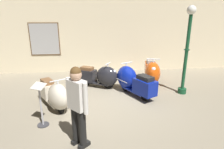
{
  "coord_description": "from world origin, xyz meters",
  "views": [
    {
      "loc": [
        -0.52,
        -5.19,
        2.51
      ],
      "look_at": [
        0.12,
        1.09,
        0.58
      ],
      "focal_mm": 29.4,
      "sensor_mm": 36.0,
      "label": 1
    }
  ],
  "objects_px": {
    "visitor_0": "(78,102)",
    "info_stanchion": "(41,109)",
    "scooter_1": "(101,76)",
    "scooter_3": "(152,72)",
    "scooter_2": "(132,80)",
    "lamppost": "(187,48)",
    "scooter_0": "(55,95)"
  },
  "relations": [
    {
      "from": "scooter_3",
      "to": "scooter_2",
      "type": "bearing_deg",
      "value": -35.0
    },
    {
      "from": "scooter_2",
      "to": "lamppost",
      "type": "distance_m",
      "value": 2.09
    },
    {
      "from": "lamppost",
      "to": "scooter_2",
      "type": "bearing_deg",
      "value": 175.35
    },
    {
      "from": "scooter_0",
      "to": "lamppost",
      "type": "distance_m",
      "value": 4.39
    },
    {
      "from": "scooter_1",
      "to": "info_stanchion",
      "type": "relative_size",
      "value": 1.48
    },
    {
      "from": "scooter_0",
      "to": "scooter_3",
      "type": "distance_m",
      "value": 3.82
    },
    {
      "from": "scooter_0",
      "to": "scooter_3",
      "type": "height_order",
      "value": "scooter_3"
    },
    {
      "from": "scooter_2",
      "to": "visitor_0",
      "type": "distance_m",
      "value": 3.08
    },
    {
      "from": "lamppost",
      "to": "info_stanchion",
      "type": "xyz_separation_m",
      "value": [
        -4.33,
        -1.6,
        -1.14
      ]
    },
    {
      "from": "lamppost",
      "to": "info_stanchion",
      "type": "distance_m",
      "value": 4.75
    },
    {
      "from": "visitor_0",
      "to": "info_stanchion",
      "type": "xyz_separation_m",
      "value": [
        -0.95,
        0.84,
        -0.52
      ]
    },
    {
      "from": "scooter_1",
      "to": "scooter_3",
      "type": "bearing_deg",
      "value": 34.37
    },
    {
      "from": "scooter_0",
      "to": "scooter_3",
      "type": "bearing_deg",
      "value": 85.54
    },
    {
      "from": "scooter_3",
      "to": "visitor_0",
      "type": "xyz_separation_m",
      "value": [
        -2.59,
        -3.47,
        0.47
      ]
    },
    {
      "from": "visitor_0",
      "to": "scooter_1",
      "type": "bearing_deg",
      "value": 36.0
    },
    {
      "from": "visitor_0",
      "to": "info_stanchion",
      "type": "distance_m",
      "value": 1.37
    },
    {
      "from": "scooter_1",
      "to": "scooter_3",
      "type": "distance_m",
      "value": 2.02
    },
    {
      "from": "visitor_0",
      "to": "scooter_3",
      "type": "bearing_deg",
      "value": 9.26
    },
    {
      "from": "lamppost",
      "to": "info_stanchion",
      "type": "relative_size",
      "value": 2.68
    },
    {
      "from": "lamppost",
      "to": "visitor_0",
      "type": "xyz_separation_m",
      "value": [
        -3.38,
        -2.44,
        -0.62
      ]
    },
    {
      "from": "scooter_2",
      "to": "info_stanchion",
      "type": "distance_m",
      "value": 3.1
    },
    {
      "from": "scooter_1",
      "to": "info_stanchion",
      "type": "bearing_deg",
      "value": -92.95
    },
    {
      "from": "scooter_1",
      "to": "info_stanchion",
      "type": "xyz_separation_m",
      "value": [
        -1.53,
        -2.45,
        0.01
      ]
    },
    {
      "from": "scooter_2",
      "to": "scooter_3",
      "type": "relative_size",
      "value": 0.94
    },
    {
      "from": "scooter_0",
      "to": "info_stanchion",
      "type": "bearing_deg",
      "value": -42.93
    },
    {
      "from": "scooter_1",
      "to": "info_stanchion",
      "type": "distance_m",
      "value": 2.89
    },
    {
      "from": "lamppost",
      "to": "info_stanchion",
      "type": "height_order",
      "value": "lamppost"
    },
    {
      "from": "scooter_3",
      "to": "visitor_0",
      "type": "relative_size",
      "value": 1.11
    },
    {
      "from": "scooter_3",
      "to": "lamppost",
      "type": "height_order",
      "value": "lamppost"
    },
    {
      "from": "scooter_0",
      "to": "visitor_0",
      "type": "distance_m",
      "value": 1.94
    },
    {
      "from": "visitor_0",
      "to": "info_stanchion",
      "type": "height_order",
      "value": "visitor_0"
    },
    {
      "from": "scooter_3",
      "to": "lamppost",
      "type": "relative_size",
      "value": 0.64
    }
  ]
}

